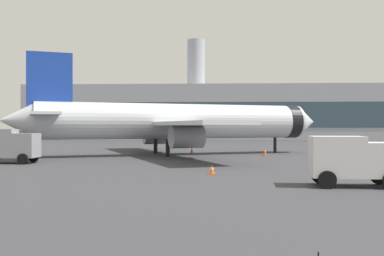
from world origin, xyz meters
TOP-DOWN VIEW (x-y plane):
  - airplane_at_gate at (-4.07, 46.44)m, footprint 34.24×31.40m
  - service_truck at (-17.44, 34.69)m, footprint 4.84×2.60m
  - cargo_van at (7.07, 21.19)m, footprint 4.52×2.57m
  - safety_cone_near at (5.47, 46.11)m, footprint 0.44×0.44m
  - safety_cone_far at (-2.53, 48.46)m, footprint 0.44×0.44m
  - safety_cone_outer at (-0.19, 26.87)m, footprint 0.44×0.44m
  - terminal_building at (-2.10, 110.24)m, footprint 86.08×20.54m

SIDE VIEW (x-z plane):
  - safety_cone_outer at x=-0.19m, z-range -0.01..0.58m
  - safety_cone_far at x=-2.53m, z-range -0.01..0.77m
  - safety_cone_near at x=5.47m, z-range -0.01..0.81m
  - cargo_van at x=7.07m, z-range 0.15..2.75m
  - service_truck at x=-17.44m, z-range 0.16..3.05m
  - airplane_at_gate at x=-4.07m, z-range -1.59..8.91m
  - terminal_building at x=-2.10m, z-range -5.88..19.15m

